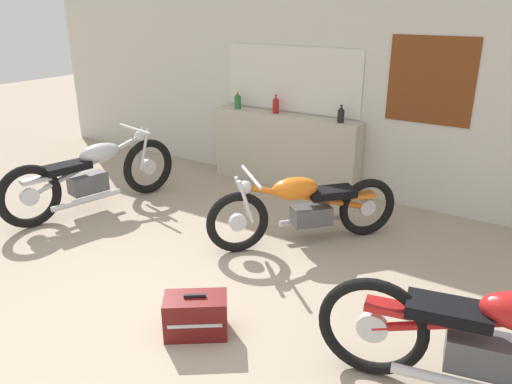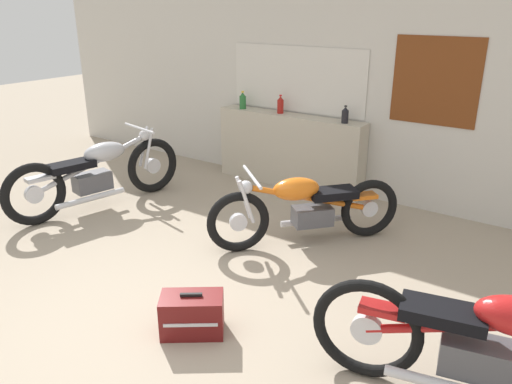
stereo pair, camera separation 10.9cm
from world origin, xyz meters
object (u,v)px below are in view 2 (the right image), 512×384
at_px(bottle_left_center, 280,105).
at_px(motorcycle_red, 491,346).
at_px(motorcycle_silver, 97,173).
at_px(bottle_center, 345,115).
at_px(motorcycle_orange, 306,207).
at_px(hard_case_darkred, 192,314).
at_px(bottle_leftmost, 243,101).

relative_size(bottle_left_center, motorcycle_red, 0.11).
distance_m(motorcycle_silver, motorcycle_red, 4.45).
relative_size(bottle_center, motorcycle_orange, 0.13).
relative_size(bottle_left_center, motorcycle_orange, 0.15).
bearing_deg(motorcycle_red, hard_case_darkred, -166.78).
xyz_separation_m(bottle_left_center, motorcycle_red, (3.11, -2.67, -0.61)).
xyz_separation_m(bottle_center, hard_case_darkred, (0.31, -3.08, -0.88)).
xyz_separation_m(bottle_leftmost, motorcycle_orange, (1.74, -1.34, -0.65)).
bearing_deg(bottle_left_center, bottle_leftmost, -176.01).
bearing_deg(motorcycle_orange, motorcycle_silver, -167.51).
distance_m(motorcycle_orange, motorcycle_red, 2.32).
bearing_deg(motorcycle_silver, bottle_leftmost, 69.37).
bearing_deg(bottle_leftmost, motorcycle_orange, -37.58).
bearing_deg(bottle_center, hard_case_darkred, -84.28).
distance_m(bottle_leftmost, hard_case_darkred, 3.67).
bearing_deg(bottle_leftmost, bottle_center, 0.22).
bearing_deg(motorcycle_orange, hard_case_darkred, -88.53).
distance_m(bottle_center, motorcycle_red, 3.48).
bearing_deg(bottle_leftmost, bottle_left_center, 3.99).
distance_m(bottle_left_center, motorcycle_orange, 1.93).
xyz_separation_m(bottle_center, motorcycle_red, (2.19, -2.64, -0.60)).
bearing_deg(motorcycle_silver, motorcycle_red, -9.71).
bearing_deg(motorcycle_orange, bottle_center, 101.10).
bearing_deg(bottle_leftmost, motorcycle_red, -35.65).
bearing_deg(motorcycle_orange, bottle_leftmost, 142.42).
xyz_separation_m(motorcycle_orange, motorcycle_red, (1.93, -1.29, 0.04)).
relative_size(bottle_left_center, motorcycle_silver, 0.11).
bearing_deg(motorcycle_orange, bottle_left_center, 130.48).
bearing_deg(bottle_left_center, motorcycle_red, -40.70).
height_order(bottle_center, motorcycle_red, bottle_center).
xyz_separation_m(bottle_leftmost, hard_case_darkred, (1.79, -3.08, -0.89)).
xyz_separation_m(bottle_left_center, motorcycle_silver, (-1.27, -1.92, -0.62)).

